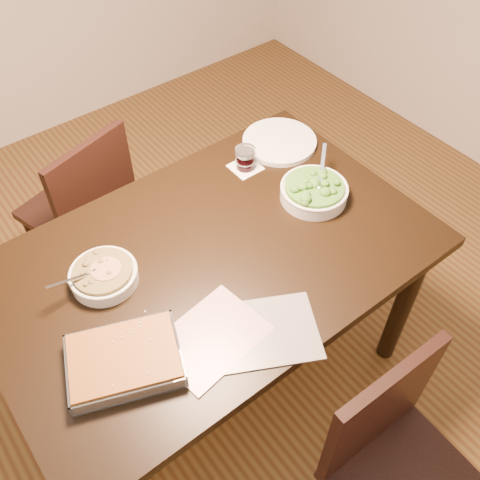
# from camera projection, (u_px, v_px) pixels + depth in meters

# --- Properties ---
(ground) EXTENTS (4.00, 4.00, 0.00)m
(ground) POSITION_uv_depth(u_px,v_px,m) (218.00, 369.00, 2.25)
(ground) COLOR #492C15
(ground) RESTS_ON ground
(table) EXTENTS (1.40, 0.90, 0.75)m
(table) POSITION_uv_depth(u_px,v_px,m) (212.00, 273.00, 1.76)
(table) COLOR black
(table) RESTS_ON ground
(magazine_a) EXTENTS (0.32, 0.25, 0.01)m
(magazine_a) POSITION_uv_depth(u_px,v_px,m) (211.00, 337.00, 1.49)
(magazine_a) COLOR #9D2D4B
(magazine_a) RESTS_ON table
(magazine_b) EXTENTS (0.38, 0.35, 0.01)m
(magazine_b) POSITION_uv_depth(u_px,v_px,m) (262.00, 332.00, 1.50)
(magazine_b) COLOR #232229
(magazine_b) RESTS_ON table
(coaster) EXTENTS (0.10, 0.10, 0.00)m
(coaster) POSITION_uv_depth(u_px,v_px,m) (245.00, 167.00, 1.97)
(coaster) COLOR white
(coaster) RESTS_ON table
(stew_bowl) EXTENTS (0.23, 0.21, 0.08)m
(stew_bowl) POSITION_uv_depth(u_px,v_px,m) (104.00, 275.00, 1.60)
(stew_bowl) COLOR white
(stew_bowl) RESTS_ON table
(broccoli_bowl) EXTENTS (0.23, 0.23, 0.09)m
(broccoli_bowl) POSITION_uv_depth(u_px,v_px,m) (314.00, 191.00, 1.84)
(broccoli_bowl) COLOR white
(broccoli_bowl) RESTS_ON table
(baking_dish) EXTENTS (0.36, 0.31, 0.05)m
(baking_dish) POSITION_uv_depth(u_px,v_px,m) (125.00, 360.00, 1.41)
(baking_dish) COLOR silver
(baking_dish) RESTS_ON table
(wine_tumbler) EXTENTS (0.07, 0.07, 0.08)m
(wine_tumbler) POSITION_uv_depth(u_px,v_px,m) (245.00, 158.00, 1.93)
(wine_tumbler) COLOR black
(wine_tumbler) RESTS_ON coaster
(dinner_plate) EXTENTS (0.28, 0.28, 0.02)m
(dinner_plate) POSITION_uv_depth(u_px,v_px,m) (279.00, 142.00, 2.06)
(dinner_plate) COLOR silver
(dinner_plate) RESTS_ON table
(chair_near) EXTENTS (0.40, 0.40, 0.83)m
(chair_near) POSITION_uv_depth(u_px,v_px,m) (395.00, 460.00, 1.54)
(chair_near) COLOR black
(chair_near) RESTS_ON ground
(chair_far) EXTENTS (0.48, 0.48, 0.82)m
(chair_far) POSITION_uv_depth(u_px,v_px,m) (85.00, 205.00, 2.25)
(chair_far) COLOR black
(chair_far) RESTS_ON ground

